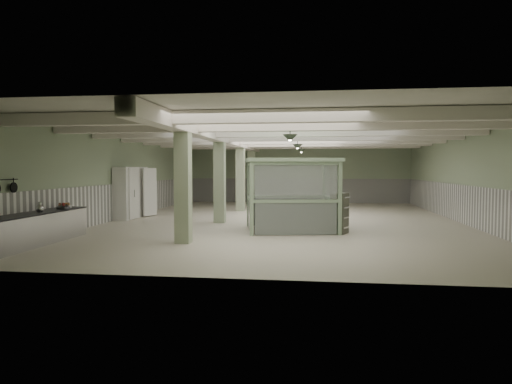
# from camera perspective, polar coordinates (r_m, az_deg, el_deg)

# --- Properties ---
(floor) EXTENTS (20.00, 20.00, 0.00)m
(floor) POSITION_cam_1_polar(r_m,az_deg,el_deg) (18.83, 3.58, -3.58)
(floor) COLOR beige
(floor) RESTS_ON ground
(ceiling) EXTENTS (14.00, 20.00, 0.02)m
(ceiling) POSITION_cam_1_polar(r_m,az_deg,el_deg) (18.76, 3.61, 7.41)
(ceiling) COLOR silver
(ceiling) RESTS_ON wall_back
(wall_back) EXTENTS (14.00, 0.02, 3.60)m
(wall_back) POSITION_cam_1_polar(r_m,az_deg,el_deg) (28.69, 4.96, 2.28)
(wall_back) COLOR #90A483
(wall_back) RESTS_ON floor
(wall_front) EXTENTS (14.00, 0.02, 3.60)m
(wall_front) POSITION_cam_1_polar(r_m,az_deg,el_deg) (8.76, -0.87, 0.67)
(wall_front) COLOR #90A483
(wall_front) RESTS_ON floor
(wall_left) EXTENTS (0.02, 20.00, 3.60)m
(wall_left) POSITION_cam_1_polar(r_m,az_deg,el_deg) (20.41, -16.42, 1.88)
(wall_left) COLOR #90A483
(wall_left) RESTS_ON floor
(wall_right) EXTENTS (0.02, 20.00, 3.60)m
(wall_right) POSITION_cam_1_polar(r_m,az_deg,el_deg) (19.52, 24.56, 1.68)
(wall_right) COLOR #90A483
(wall_right) RESTS_ON floor
(wainscot_left) EXTENTS (0.05, 19.90, 1.50)m
(wainscot_left) POSITION_cam_1_polar(r_m,az_deg,el_deg) (20.45, -16.31, -1.07)
(wainscot_left) COLOR white
(wainscot_left) RESTS_ON floor
(wainscot_right) EXTENTS (0.05, 19.90, 1.50)m
(wainscot_right) POSITION_cam_1_polar(r_m,az_deg,el_deg) (19.56, 24.43, -1.39)
(wainscot_right) COLOR white
(wainscot_right) RESTS_ON floor
(wainscot_back) EXTENTS (13.90, 0.05, 1.50)m
(wainscot_back) POSITION_cam_1_polar(r_m,az_deg,el_deg) (28.70, 4.94, 0.18)
(wainscot_back) COLOR white
(wainscot_back) RESTS_ON floor
(girder) EXTENTS (0.45, 19.90, 0.40)m
(girder) POSITION_cam_1_polar(r_m,az_deg,el_deg) (19.08, -3.96, 6.67)
(girder) COLOR white
(girder) RESTS_ON ceiling
(beam_a) EXTENTS (13.90, 0.35, 0.32)m
(beam_a) POSITION_cam_1_polar(r_m,az_deg,el_deg) (11.30, 0.99, 9.42)
(beam_a) COLOR white
(beam_a) RESTS_ON ceiling
(beam_b) EXTENTS (13.90, 0.35, 0.32)m
(beam_b) POSITION_cam_1_polar(r_m,az_deg,el_deg) (13.78, 2.18, 8.26)
(beam_b) COLOR white
(beam_b) RESTS_ON ceiling
(beam_c) EXTENTS (13.90, 0.35, 0.32)m
(beam_c) POSITION_cam_1_polar(r_m,az_deg,el_deg) (16.26, 3.01, 7.45)
(beam_c) COLOR white
(beam_c) RESTS_ON ceiling
(beam_d) EXTENTS (13.90, 0.35, 0.32)m
(beam_d) POSITION_cam_1_polar(r_m,az_deg,el_deg) (18.75, 3.61, 6.86)
(beam_d) COLOR white
(beam_d) RESTS_ON ceiling
(beam_e) EXTENTS (13.90, 0.35, 0.32)m
(beam_e) POSITION_cam_1_polar(r_m,az_deg,el_deg) (21.24, 4.07, 6.40)
(beam_e) COLOR white
(beam_e) RESTS_ON ceiling
(beam_f) EXTENTS (13.90, 0.35, 0.32)m
(beam_f) POSITION_cam_1_polar(r_m,az_deg,el_deg) (23.73, 4.43, 6.04)
(beam_f) COLOR white
(beam_f) RESTS_ON ceiling
(beam_g) EXTENTS (13.90, 0.35, 0.32)m
(beam_g) POSITION_cam_1_polar(r_m,az_deg,el_deg) (26.22, 4.73, 5.75)
(beam_g) COLOR white
(beam_g) RESTS_ON ceiling
(column_a) EXTENTS (0.42, 0.42, 3.60)m
(column_a) POSITION_cam_1_polar(r_m,az_deg,el_deg) (13.21, -9.10, 1.42)
(column_a) COLOR #A2B18F
(column_a) RESTS_ON floor
(column_b) EXTENTS (0.42, 0.42, 3.60)m
(column_b) POSITION_cam_1_polar(r_m,az_deg,el_deg) (18.06, -4.57, 1.86)
(column_b) COLOR #A2B18F
(column_b) RESTS_ON floor
(column_c) EXTENTS (0.42, 0.42, 3.60)m
(column_c) POSITION_cam_1_polar(r_m,az_deg,el_deg) (22.97, -1.96, 2.11)
(column_c) COLOR #A2B18F
(column_c) RESTS_ON floor
(column_d) EXTENTS (0.42, 0.42, 3.60)m
(column_d) POSITION_cam_1_polar(r_m,az_deg,el_deg) (26.93, -0.56, 2.24)
(column_d) COLOR #A2B18F
(column_d) RESTS_ON floor
(hook_rail) EXTENTS (0.02, 1.20, 0.02)m
(hook_rail) POSITION_cam_1_polar(r_m,az_deg,el_deg) (13.77, -29.07, 1.35)
(hook_rail) COLOR black
(hook_rail) RESTS_ON wall_left
(pendant_front) EXTENTS (0.44, 0.44, 0.22)m
(pendant_front) POSITION_cam_1_polar(r_m,az_deg,el_deg) (13.71, 4.27, 6.73)
(pendant_front) COLOR #303E2E
(pendant_front) RESTS_ON ceiling
(pendant_mid) EXTENTS (0.44, 0.44, 0.22)m
(pendant_mid) POSITION_cam_1_polar(r_m,az_deg,el_deg) (19.20, 5.20, 5.65)
(pendant_mid) COLOR #303E2E
(pendant_mid) RESTS_ON ceiling
(pendant_back) EXTENTS (0.44, 0.44, 0.22)m
(pendant_back) POSITION_cam_1_polar(r_m,az_deg,el_deg) (24.19, 5.68, 5.10)
(pendant_back) COLOR #303E2E
(pendant_back) RESTS_ON ceiling
(prep_counter) EXTENTS (0.80, 4.58, 0.91)m
(prep_counter) POSITION_cam_1_polar(r_m,az_deg,el_deg) (14.14, -26.20, -4.20)
(prep_counter) COLOR #AEAEB2
(prep_counter) RESTS_ON floor
(pitcher_near) EXTENTS (0.26, 0.28, 0.31)m
(pitcher_near) POSITION_cam_1_polar(r_m,az_deg,el_deg) (14.12, -25.40, -1.77)
(pitcher_near) COLOR #AEAEB2
(pitcher_near) RESTS_ON prep_counter
(veg_colander) EXTENTS (0.41, 0.41, 0.18)m
(veg_colander) POSITION_cam_1_polar(r_m,az_deg,el_deg) (15.22, -22.95, -1.63)
(veg_colander) COLOR #3B3B3F
(veg_colander) RESTS_ON prep_counter
(orange_bowl) EXTENTS (0.30, 0.30, 0.10)m
(orange_bowl) POSITION_cam_1_polar(r_m,az_deg,el_deg) (15.37, -22.55, -1.73)
(orange_bowl) COLOR #B2B2B7
(orange_bowl) RESTS_ON prep_counter
(skillet_far) EXTENTS (0.04, 0.28, 0.28)m
(skillet_far) POSITION_cam_1_polar(r_m,az_deg,el_deg) (14.04, -28.03, 0.50)
(skillet_far) COLOR black
(skillet_far) RESTS_ON hook_rail
(walkin_cooler) EXTENTS (0.91, 2.42, 2.22)m
(walkin_cooler) POSITION_cam_1_polar(r_m,az_deg,el_deg) (20.41, -15.27, -0.05)
(walkin_cooler) COLOR white
(walkin_cooler) RESTS_ON floor
(guard_booth) EXTENTS (3.52, 3.14, 2.48)m
(guard_booth) POSITION_cam_1_polar(r_m,az_deg,el_deg) (15.75, 4.41, 1.32)
(guard_booth) COLOR #8EAA88
(guard_booth) RESTS_ON floor
(filing_cabinet) EXTENTS (0.64, 0.74, 1.34)m
(filing_cabinet) POSITION_cam_1_polar(r_m,az_deg,el_deg) (15.28, 10.42, -2.63)
(filing_cabinet) COLOR #505143
(filing_cabinet) RESTS_ON floor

